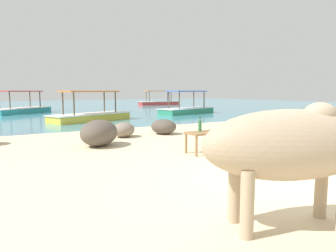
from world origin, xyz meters
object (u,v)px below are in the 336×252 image
(boat_teal, at_px, (21,109))
(low_bench_table, at_px, (205,135))
(cow, at_px, (295,146))
(bottle, at_px, (200,126))
(boat_green, at_px, (187,109))
(boat_red, at_px, (159,102))
(boat_yellow, at_px, (91,114))

(boat_teal, bearing_deg, low_bench_table, 59.76)
(cow, xyz_separation_m, boat_teal, (-0.73, 17.54, -0.52))
(cow, distance_m, bottle, 3.48)
(boat_teal, height_order, boat_green, same)
(boat_green, bearing_deg, low_bench_table, 42.22)
(low_bench_table, xyz_separation_m, boat_red, (9.80, 19.67, -0.11))
(bottle, distance_m, boat_red, 21.92)
(low_bench_table, relative_size, boat_teal, 0.21)
(cow, xyz_separation_m, boat_yellow, (1.43, 11.22, -0.52))
(cow, bearing_deg, boat_yellow, 106.63)
(boat_yellow, distance_m, boat_red, 15.13)
(boat_yellow, bearing_deg, boat_green, 171.96)
(boat_red, bearing_deg, bottle, 68.87)
(boat_yellow, bearing_deg, cow, 61.99)
(cow, distance_m, low_bench_table, 3.44)
(boat_yellow, relative_size, boat_green, 1.00)
(boat_red, bearing_deg, boat_green, 75.07)
(bottle, distance_m, boat_green, 11.11)
(boat_green, bearing_deg, bottle, 41.69)
(low_bench_table, bearing_deg, boat_red, 63.94)
(boat_teal, height_order, boat_red, same)
(boat_green, bearing_deg, cow, 44.20)
(bottle, xyz_separation_m, boat_teal, (-2.05, 14.32, -0.31))
(low_bench_table, bearing_deg, boat_yellow, 90.06)
(low_bench_table, distance_m, boat_red, 21.97)
(low_bench_table, relative_size, boat_red, 0.20)
(cow, xyz_separation_m, bottle, (1.32, 3.22, -0.21))
(cow, relative_size, low_bench_table, 2.67)
(bottle, bearing_deg, boat_teal, 98.14)
(boat_teal, relative_size, boat_red, 0.95)
(cow, height_order, boat_red, boat_red)
(boat_teal, bearing_deg, cow, 53.82)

